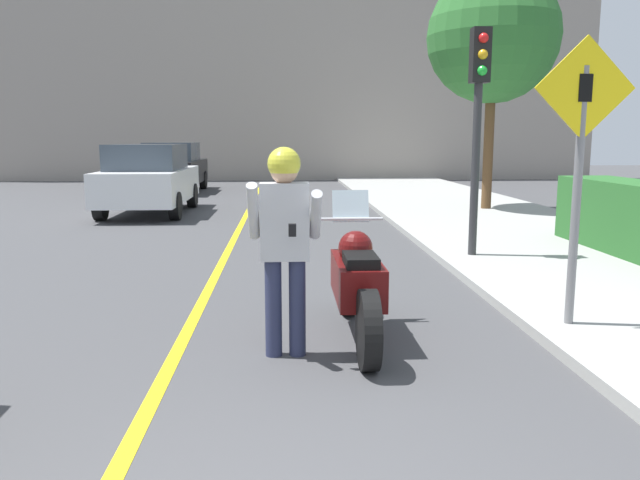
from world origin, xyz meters
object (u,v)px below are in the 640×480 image
at_px(motorcycle, 357,283).
at_px(parked_car_black, 173,167).
at_px(street_tree, 493,37).
at_px(person_biker, 285,230).
at_px(traffic_light, 479,98).
at_px(crossing_sign, 580,155).
at_px(parked_car_white, 149,179).

height_order(motorcycle, parked_car_black, parked_car_black).
xyz_separation_m(motorcycle, street_tree, (4.33, 9.62, 3.69)).
relative_size(motorcycle, parked_car_black, 0.53).
relative_size(person_biker, street_tree, 0.31).
bearing_deg(motorcycle, traffic_light, 58.45).
relative_size(crossing_sign, traffic_light, 0.80).
xyz_separation_m(crossing_sign, parked_car_black, (-6.45, 16.13, -0.82)).
bearing_deg(crossing_sign, parked_car_white, 121.13).
height_order(parked_car_white, parked_car_black, same).
bearing_deg(motorcycle, street_tree, 65.79).
distance_m(person_biker, crossing_sign, 2.75).
relative_size(motorcycle, street_tree, 0.39).
distance_m(motorcycle, parked_car_white, 10.58).
xyz_separation_m(person_biker, traffic_light, (2.78, 3.92, 1.31)).
distance_m(motorcycle, person_biker, 0.97).
distance_m(motorcycle, parked_car_black, 16.72).
xyz_separation_m(crossing_sign, parked_car_white, (-5.94, 9.83, -0.82)).
height_order(motorcycle, parked_car_white, parked_car_white).
distance_m(traffic_light, parked_car_white, 8.91).
relative_size(person_biker, parked_car_black, 0.42).
bearing_deg(parked_car_white, street_tree, -1.31).
xyz_separation_m(motorcycle, traffic_light, (2.13, 3.47, 1.87)).
relative_size(crossing_sign, street_tree, 0.46).
xyz_separation_m(motorcycle, person_biker, (-0.65, -0.45, 0.56)).
bearing_deg(traffic_light, crossing_sign, -92.19).
height_order(person_biker, parked_car_white, person_biker).
distance_m(parked_car_white, parked_car_black, 6.32).
bearing_deg(crossing_sign, traffic_light, 87.81).
distance_m(traffic_light, parked_car_black, 14.34).
height_order(street_tree, parked_car_white, street_tree).
height_order(crossing_sign, street_tree, street_tree).
height_order(traffic_light, parked_car_white, traffic_light).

